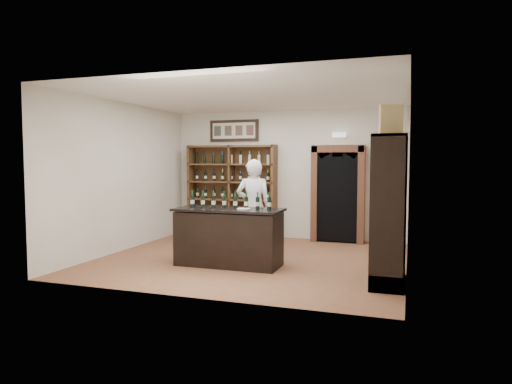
% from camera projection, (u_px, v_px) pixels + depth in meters
% --- Properties ---
extents(floor, '(5.50, 5.50, 0.00)m').
position_uv_depth(floor, '(251.00, 259.00, 8.47)').
color(floor, brown).
rests_on(floor, ground).
extents(ceiling, '(5.50, 5.50, 0.00)m').
position_uv_depth(ceiling, '(251.00, 96.00, 8.26)').
color(ceiling, white).
rests_on(ceiling, wall_back).
extents(wall_back, '(5.50, 0.04, 3.00)m').
position_uv_depth(wall_back, '(286.00, 174.00, 10.73)').
color(wall_back, silver).
rests_on(wall_back, ground).
extents(wall_left, '(0.04, 5.00, 3.00)m').
position_uv_depth(wall_left, '(123.00, 177.00, 9.25)').
color(wall_left, silver).
rests_on(wall_left, ground).
extents(wall_right, '(0.04, 5.00, 3.00)m').
position_uv_depth(wall_right, '(409.00, 181.00, 7.49)').
color(wall_right, silver).
rests_on(wall_right, ground).
extents(wine_shelf, '(2.20, 0.38, 2.20)m').
position_uv_depth(wine_shelf, '(232.00, 191.00, 11.02)').
color(wine_shelf, brown).
rests_on(wine_shelf, ground).
extents(framed_picture, '(1.25, 0.04, 0.52)m').
position_uv_depth(framed_picture, '(234.00, 131.00, 11.04)').
color(framed_picture, black).
rests_on(framed_picture, wall_back).
extents(arched_doorway, '(1.17, 0.35, 2.17)m').
position_uv_depth(arched_doorway, '(338.00, 191.00, 10.19)').
color(arched_doorway, black).
rests_on(arched_doorway, ground).
extents(emergency_light, '(0.30, 0.10, 0.10)m').
position_uv_depth(emergency_light, '(339.00, 135.00, 10.19)').
color(emergency_light, white).
rests_on(emergency_light, wall_back).
extents(tasting_counter, '(1.88, 0.78, 1.00)m').
position_uv_depth(tasting_counter, '(229.00, 237.00, 7.94)').
color(tasting_counter, black).
rests_on(tasting_counter, ground).
extents(counter_bottle_0, '(0.07, 0.07, 0.30)m').
position_uv_depth(counter_bottle_0, '(192.00, 201.00, 8.17)').
color(counter_bottle_0, black).
rests_on(counter_bottle_0, tasting_counter).
extents(counter_bottle_1, '(0.07, 0.07, 0.30)m').
position_uv_depth(counter_bottle_1, '(203.00, 201.00, 8.10)').
color(counter_bottle_1, black).
rests_on(counter_bottle_1, tasting_counter).
extents(counter_bottle_2, '(0.07, 0.07, 0.30)m').
position_uv_depth(counter_bottle_2, '(213.00, 202.00, 8.04)').
color(counter_bottle_2, black).
rests_on(counter_bottle_2, tasting_counter).
extents(counter_bottle_3, '(0.07, 0.07, 0.30)m').
position_uv_depth(counter_bottle_3, '(224.00, 202.00, 7.97)').
color(counter_bottle_3, black).
rests_on(counter_bottle_3, tasting_counter).
extents(counter_bottle_4, '(0.07, 0.07, 0.30)m').
position_uv_depth(counter_bottle_4, '(235.00, 202.00, 7.91)').
color(counter_bottle_4, black).
rests_on(counter_bottle_4, tasting_counter).
extents(counter_bottle_5, '(0.07, 0.07, 0.30)m').
position_uv_depth(counter_bottle_5, '(246.00, 203.00, 7.84)').
color(counter_bottle_5, black).
rests_on(counter_bottle_5, tasting_counter).
extents(counter_bottle_6, '(0.07, 0.07, 0.30)m').
position_uv_depth(counter_bottle_6, '(258.00, 203.00, 7.78)').
color(counter_bottle_6, black).
rests_on(counter_bottle_6, tasting_counter).
extents(counter_bottle_7, '(0.07, 0.07, 0.30)m').
position_uv_depth(counter_bottle_7, '(269.00, 203.00, 7.71)').
color(counter_bottle_7, black).
rests_on(counter_bottle_7, tasting_counter).
extents(side_cabinet, '(0.48, 1.20, 2.20)m').
position_uv_depth(side_cabinet, '(391.00, 233.00, 6.76)').
color(side_cabinet, black).
rests_on(side_cabinet, ground).
extents(shopkeeper, '(0.75, 0.56, 1.86)m').
position_uv_depth(shopkeeper, '(254.00, 207.00, 8.85)').
color(shopkeeper, white).
rests_on(shopkeeper, ground).
extents(plate, '(0.23, 0.23, 0.02)m').
position_uv_depth(plate, '(244.00, 209.00, 7.74)').
color(plate, beige).
rests_on(plate, tasting_counter).
extents(wine_crate, '(0.36, 0.23, 0.48)m').
position_uv_depth(wine_crate, '(391.00, 121.00, 6.92)').
color(wine_crate, tan).
rests_on(wine_crate, side_cabinet).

